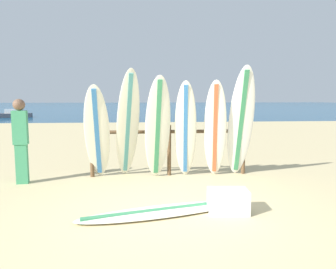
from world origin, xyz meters
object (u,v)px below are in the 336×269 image
Objects in this scene: surfboard_rack at (169,142)px; surfboard_leaning_center_left at (158,128)px; surfboard_leaning_right at (241,123)px; beachgoer_standing at (21,137)px; surfboard_leaning_center_right at (215,130)px; cooler_box at (228,201)px; surfboard_leaning_left at (128,125)px; surfboard_leaning_far_left at (97,133)px; surfboard_leaning_center at (186,130)px; small_boat_offshore at (12,115)px; surfboard_lying_on_sand at (161,211)px.

surfboard_leaning_center_left reaches higher than surfboard_rack.
surfboard_leaning_right reaches higher than surfboard_rack.
beachgoer_standing is (-2.78, -0.05, -0.15)m from surfboard_leaning_center_left.
surfboard_leaning_center_right reaches higher than cooler_box.
surfboard_rack is 1.51× the size of surfboard_leaning_left.
beachgoer_standing is (-1.51, -0.13, -0.06)m from surfboard_leaning_far_left.
surfboard_rack is 2.04× the size of beachgoer_standing.
surfboard_leaning_right is at bearing -13.05° from surfboard_rack.
surfboard_leaning_center_right is (0.65, -0.00, 0.01)m from surfboard_leaning_center.
small_boat_offshore is (-10.10, 22.06, -0.76)m from surfboard_leaning_far_left.
beachgoer_standing is (-4.03, -0.11, -0.11)m from surfboard_leaning_center_right.
surfboard_leaning_far_left reaches higher than small_boat_offshore.
surfboard_rack is 1.66× the size of surfboard_leaning_center_right.
surfboard_leaning_far_left is at bearing 140.88° from cooler_box.
surfboard_leaning_center_right reaches higher than beachgoer_standing.
small_boat_offshore is (-10.74, 22.04, -0.91)m from surfboard_leaning_left.
surfboard_leaning_left reaches higher than surfboard_leaning_center_left.
surfboard_leaning_left is at bearing 178.70° from surfboard_leaning_center.
small_boat_offshore is at bearing 114.60° from surfboard_leaning_far_left.
cooler_box is at bearing -74.45° from surfboard_rack.
surfboard_leaning_right reaches higher than surfboard_leaning_far_left.
surfboard_leaning_far_left is 1.52m from beachgoer_standing.
surfboard_leaning_right is 1.40× the size of beachgoer_standing.
beachgoer_standing is at bearing -68.84° from small_boat_offshore.
surfboard_leaning_center_right is 2.32m from cooler_box.
beachgoer_standing is 2.88× the size of cooler_box.
surfboard_leaning_center_right is at bearing -60.24° from small_boat_offshore.
surfboard_leaning_center_right is 4.04m from beachgoer_standing.
beachgoer_standing is at bearing -178.43° from surfboard_leaning_center_right.
surfboard_leaning_far_left is 1.17× the size of beachgoer_standing.
surfboard_leaning_center_right is 0.58m from surfboard_leaning_right.
surfboard_rack reaches higher than cooler_box.
surfboard_leaning_right is at bearing -1.77° from surfboard_leaning_center_right.
beachgoer_standing is (-2.15, -0.14, -0.22)m from surfboard_leaning_left.
surfboard_lying_on_sand is at bearing -60.25° from surfboard_leaning_far_left.
surfboard_leaning_center_left is at bearing 119.64° from cooler_box.
surfboard_leaning_center is (1.87, -0.01, 0.04)m from surfboard_leaning_far_left.
surfboard_rack is 1.68× the size of surfboard_leaning_center.
cooler_box is at bearing -2.08° from surfboard_lying_on_sand.
surfboard_lying_on_sand is (-0.67, -2.09, -1.02)m from surfboard_leaning_center.
surfboard_rack is 1.34× the size of surfboard_lying_on_sand.
surfboard_rack is at bearing 54.54° from surfboard_leaning_center_left.
surfboard_leaning_far_left is 0.95× the size of surfboard_leaning_center_right.
surfboard_leaning_left is 2.47m from surfboard_lying_on_sand.
surfboard_lying_on_sand is at bearing -107.88° from surfboard_leaning_center.
surfboard_leaning_left is 2.86m from cooler_box.
surfboard_leaning_right reaches higher than surfboard_leaning_left.
small_boat_offshore reaches higher than cooler_box.
cooler_box is (1.04, -0.04, 0.14)m from surfboard_lying_on_sand.
surfboard_leaning_far_left is 3.09m from surfboard_leaning_right.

